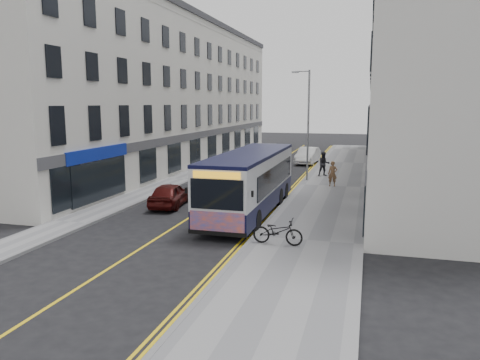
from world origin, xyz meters
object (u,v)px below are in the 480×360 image
Objects in this scene: streetlamp at (307,121)px; car_white at (308,156)px; pedestrian_far at (324,164)px; car_maroon at (170,195)px; bicycle at (278,231)px; pedestrian_near at (333,174)px; city_bus at (250,180)px.

car_white is (-1.19, 10.25, -3.61)m from streetlamp.
car_maroon is (-7.24, -12.68, -0.39)m from pedestrian_far.
pedestrian_far is 14.61m from car_maroon.
pedestrian_near reaches higher than bicycle.
car_white reaches higher than bicycle.
streetlamp is 0.73× the size of city_bus.
pedestrian_near is 11.66m from car_maroon.
pedestrian_far is 8.27m from car_white.
pedestrian_far reaches higher than bicycle.
car_white is 21.23m from car_maroon.
pedestrian_near is at bearing -96.70° from pedestrian_far.
car_white is (-3.26, 12.40, -0.20)m from pedestrian_near.
pedestrian_near reaches higher than car_white.
car_white reaches higher than car_maroon.
bicycle is at bearing -109.57° from pedestrian_far.
pedestrian_far is (2.55, 13.10, -0.69)m from city_bus.
streetlamp is at bearing -134.39° from pedestrian_far.
bicycle is 0.52× the size of car_maroon.
pedestrian_far is at bearing 103.42° from pedestrian_near.
pedestrian_near is (2.08, -2.15, -3.41)m from streetlamp.
pedestrian_near is at bearing -1.16° from bicycle.
pedestrian_far is at bearing 78.98° from city_bus.
pedestrian_far is (0.06, 18.45, 0.40)m from bicycle.
streetlamp reaches higher than bicycle.
pedestrian_near is 0.91× the size of pedestrian_far.
city_bus is at bearing -111.60° from pedestrian_near.
car_maroon is (-4.69, 0.41, -1.08)m from city_bus.
pedestrian_near is at bearing -70.91° from car_white.
bicycle is 14.04m from pedestrian_near.
pedestrian_near is (1.06, 14.00, 0.32)m from bicycle.
city_bus reaches higher than car_maroon.
bicycle is at bearing -65.04° from city_bus.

